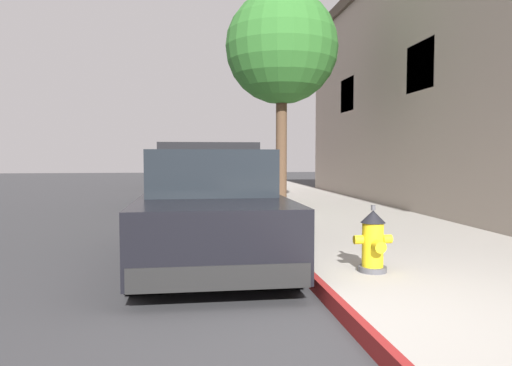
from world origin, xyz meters
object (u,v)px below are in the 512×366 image
Objects in this scene: parked_car_silver_ahead at (199,179)px; street_tree at (282,48)px; parked_car_dark_far at (195,171)px; police_cruiser at (209,207)px; fire_hydrant at (373,241)px.

street_tree is at bearing -58.60° from parked_car_silver_ahead.
parked_car_silver_ahead is 8.08m from parked_car_dark_far.
street_tree reaches higher than police_cruiser.
police_cruiser reaches higher than fire_hydrant.
police_cruiser is at bearing -111.98° from street_tree.
police_cruiser reaches higher than parked_car_dark_far.
fire_hydrant is (1.76, -10.17, -0.22)m from parked_car_silver_ahead.
fire_hydrant is at bearing -92.22° from street_tree.
street_tree reaches higher than parked_car_silver_ahead.
street_tree is (2.09, -11.40, 3.46)m from parked_car_dark_far.
parked_car_dark_far is at bearing 100.39° from street_tree.
police_cruiser is at bearing -89.82° from parked_car_dark_far.
parked_car_silver_ahead is at bearing -89.56° from parked_car_dark_far.
parked_car_dark_far is (-0.05, 16.45, -0.00)m from police_cruiser.
police_cruiser is 1.00× the size of parked_car_silver_ahead.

